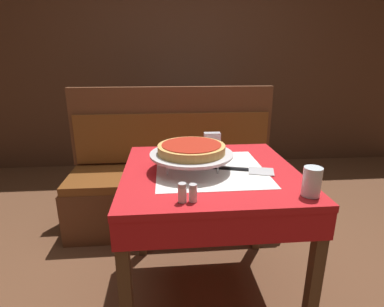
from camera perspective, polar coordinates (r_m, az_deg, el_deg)
name	(u,v)px	position (r m, az deg, el deg)	size (l,w,h in m)	color
ground_plane	(208,292)	(1.90, 3.01, -24.83)	(14.00, 14.00, 0.00)	brown
dining_table_front	(210,187)	(1.53, 3.41, -6.32)	(0.85, 0.85, 0.76)	red
dining_table_rear	(192,120)	(3.21, 0.05, 6.47)	(0.70, 0.70, 0.76)	#194799
booth_bench	(175,186)	(2.40, -3.32, -6.26)	(1.62, 0.54, 1.07)	brown
back_wall_panel	(183,65)	(3.65, -1.80, 16.45)	(6.00, 0.04, 2.40)	#4C2D1E
pizza_pan_stand	(191,155)	(1.46, -0.10, -0.24)	(0.41, 0.41, 0.09)	#ADADB2
deep_dish_pizza	(191,148)	(1.45, -0.11, 0.97)	(0.33, 0.33, 0.04)	tan
pizza_server	(246,170)	(1.49, 10.22, -3.08)	(0.31, 0.14, 0.01)	#BCBCC1
water_glass_near	(312,182)	(1.28, 21.86, -4.99)	(0.07, 0.07, 0.12)	silver
salt_shaker	(182,193)	(1.15, -1.87, -7.48)	(0.03, 0.03, 0.08)	silver
pepper_shaker	(193,193)	(1.15, 0.18, -7.53)	(0.03, 0.03, 0.07)	silver
napkin_holder	(212,140)	(1.85, 3.84, 2.62)	(0.10, 0.05, 0.09)	#B2B2B7
condiment_caddy	(187,106)	(3.09, -0.98, 8.97)	(0.12, 0.12, 0.17)	black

